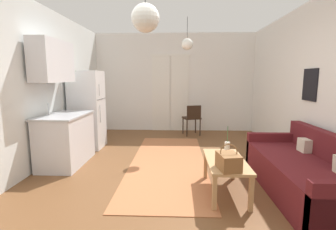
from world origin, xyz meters
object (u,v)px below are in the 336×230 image
object	(u,v)px
refrigerator	(87,110)
pendant_lamp_near	(145,18)
coffee_table	(226,164)
couch	(308,174)
handbag	(228,161)
accent_chair	(192,117)
bamboo_vase	(227,149)
pendant_lamp_far	(187,44)

from	to	relation	value
refrigerator	pendant_lamp_near	bearing A→B (deg)	-58.08
refrigerator	coffee_table	bearing A→B (deg)	-38.82
couch	handbag	distance (m)	1.17
coffee_table	accent_chair	size ratio (longest dim) A/B	1.24
refrigerator	bamboo_vase	bearing A→B (deg)	-36.31
refrigerator	pendant_lamp_near	size ratio (longest dim) A/B	2.15
bamboo_vase	pendant_lamp_far	bearing A→B (deg)	103.74
bamboo_vase	handbag	bearing A→B (deg)	-99.26
pendant_lamp_far	accent_chair	bearing A→B (deg)	80.41
bamboo_vase	pendant_lamp_far	world-z (taller)	pendant_lamp_far
couch	pendant_lamp_far	bearing A→B (deg)	124.88
coffee_table	bamboo_vase	xyz separation A→B (m)	(0.04, 0.15, 0.16)
coffee_table	refrigerator	xyz separation A→B (m)	(-2.57, 2.07, 0.44)
couch	pendant_lamp_near	world-z (taller)	pendant_lamp_near
coffee_table	handbag	distance (m)	0.37
handbag	refrigerator	world-z (taller)	refrigerator
couch	pendant_lamp_near	bearing A→B (deg)	-166.07
bamboo_vase	handbag	size ratio (longest dim) A/B	1.21
accent_chair	bamboo_vase	bearing A→B (deg)	78.84
couch	accent_chair	distance (m)	3.57
accent_chair	pendant_lamp_far	distance (m)	2.08
pendant_lamp_far	couch	bearing A→B (deg)	-55.12
accent_chair	pendant_lamp_far	size ratio (longest dim) A/B	1.22
bamboo_vase	pendant_lamp_near	world-z (taller)	pendant_lamp_near
coffee_table	refrigerator	distance (m)	3.33
bamboo_vase	refrigerator	world-z (taller)	refrigerator
bamboo_vase	couch	bearing A→B (deg)	-9.07
bamboo_vase	accent_chair	xyz separation A→B (m)	(-0.29, 3.15, -0.07)
couch	bamboo_vase	xyz separation A→B (m)	(-1.01, 0.16, 0.28)
coffee_table	handbag	size ratio (longest dim) A/B	2.87
pendant_lamp_far	refrigerator	bearing A→B (deg)	-178.21
accent_chair	handbag	bearing A→B (deg)	76.90
handbag	refrigerator	distance (m)	3.50
bamboo_vase	handbag	distance (m)	0.49
refrigerator	accent_chair	xyz separation A→B (m)	(2.32, 1.23, -0.35)
handbag	pendant_lamp_far	xyz separation A→B (m)	(-0.41, 2.47, 1.65)
coffee_table	handbag	xyz separation A→B (m)	(-0.04, -0.34, 0.16)
handbag	refrigerator	size ratio (longest dim) A/B	0.21
accent_chair	refrigerator	bearing A→B (deg)	11.55
handbag	pendant_lamp_near	size ratio (longest dim) A/B	0.45
refrigerator	pendant_lamp_far	bearing A→B (deg)	1.79
pendant_lamp_near	pendant_lamp_far	xyz separation A→B (m)	(0.52, 2.65, 0.09)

